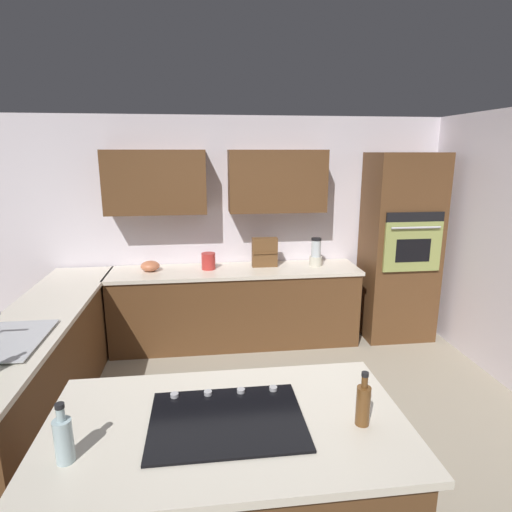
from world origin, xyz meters
The scene contains 17 objects.
ground_plane centered at (0.00, 0.00, 0.00)m, with size 14.00×14.00×0.00m, color #9E937F.
wall_back centered at (0.07, -2.05, 1.44)m, with size 6.00×0.44×2.60m.
lower_cabinets_back centered at (0.10, -1.72, 0.43)m, with size 2.80×0.60×0.86m, color brown.
countertop_back centered at (0.10, -1.72, 0.88)m, with size 2.84×0.64×0.04m, color silver.
lower_cabinets_side centered at (1.82, -0.55, 0.43)m, with size 0.60×2.90×0.86m, color brown.
countertop_side centered at (1.82, -0.55, 0.88)m, with size 0.64×2.94×0.04m, color silver.
island_base centered at (0.35, 1.08, 0.43)m, with size 1.71×0.94×0.86m, color brown.
island_top centered at (0.35, 1.08, 0.88)m, with size 1.79×1.02×0.04m, color silver.
wall_oven centered at (-1.85, -1.72, 1.10)m, with size 0.80×0.66×2.19m.
sink_unit centered at (1.83, -0.01, 0.92)m, with size 0.46×0.70×0.23m.
cooktop centered at (0.35, 1.07, 0.91)m, with size 0.76×0.56×0.03m.
blender centered at (-0.85, -1.76, 1.04)m, with size 0.15×0.15×0.33m.
mixing_bowl centered at (1.05, -1.76, 0.96)m, with size 0.21×0.21×0.11m, color #CC724C.
spice_rack centered at (-0.25, -1.80, 1.07)m, with size 0.29×0.11×0.34m.
kettle centered at (0.40, -1.76, 0.99)m, with size 0.16×0.16×0.19m, color red.
oil_bottle centered at (1.06, 1.27, 1.01)m, with size 0.08×0.08×0.28m.
second_bottle centered at (-0.30, 1.18, 1.01)m, with size 0.07×0.07×0.28m.
Camera 1 is at (0.44, 2.93, 2.20)m, focal length 29.79 mm.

